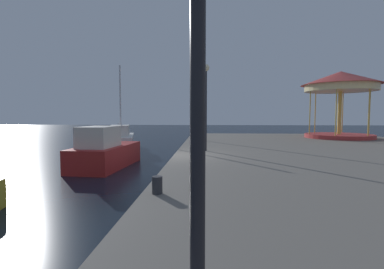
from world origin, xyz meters
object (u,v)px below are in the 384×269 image
Objects in this scene: carousel at (340,89)px; lamp_post_far_end at (199,96)px; sailboat_white at (120,140)px; motorboat_red at (105,152)px; bollard_south at (157,185)px; lamp_post_mid_promenade at (206,92)px; bollard_north at (196,136)px.

carousel reaches higher than lamp_post_far_end.
sailboat_white is 1.39× the size of lamp_post_far_end.
sailboat_white is (-1.49, 7.24, -0.05)m from motorboat_red.
bollard_south is at bearing -69.60° from sailboat_white.
lamp_post_mid_promenade is at bearing -140.46° from carousel.
lamp_post_far_end is at bearing 55.80° from motorboat_red.
sailboat_white is at bearing -169.82° from bollard_north.
lamp_post_mid_promenade is 6.02m from lamp_post_far_end.
carousel is at bearing 4.23° from bollard_north.
motorboat_red is 18.25m from carousel.
motorboat_red is at bearing 118.23° from bollard_south.
motorboat_red is 1.05× the size of lamp_post_far_end.
lamp_post_mid_promenade is 10.74× the size of bollard_north.
bollard_north and bollard_south have the same top height.
motorboat_red is at bearing -78.37° from sailboat_white.
lamp_post_mid_promenade is 8.25m from bollard_north.
sailboat_white reaches higher than carousel.
sailboat_white is 15.51m from bollard_south.
bollard_north is at bearing 97.82° from lamp_post_far_end.
carousel reaches higher than motorboat_red.
carousel is 14.57× the size of bollard_north.
sailboat_white is 17.38m from carousel.
motorboat_red is at bearing -124.20° from lamp_post_far_end.
bollard_north is (-0.78, 7.74, -2.74)m from lamp_post_mid_promenade.
sailboat_white reaches higher than bollard_south.
lamp_post_mid_promenade is (4.97, 0.52, 2.97)m from motorboat_red.
lamp_post_mid_promenade is 10.74× the size of bollard_south.
lamp_post_mid_promenade is at bearing -46.16° from sailboat_white.
lamp_post_mid_promenade is at bearing -84.83° from lamp_post_far_end.
carousel is at bearing 30.63° from motorboat_red.
bollard_north is at bearing 95.77° from lamp_post_mid_promenade.
lamp_post_mid_promenade reaches higher than bollard_south.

